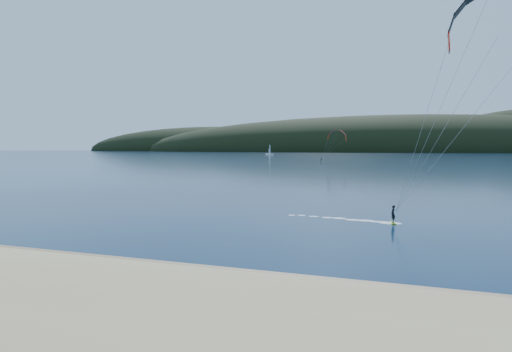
# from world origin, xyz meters

# --- Properties ---
(ground) EXTENTS (1800.00, 1800.00, 0.00)m
(ground) POSITION_xyz_m (0.00, 0.00, 0.00)
(ground) COLOR #071B3A
(ground) RESTS_ON ground
(wet_sand) EXTENTS (220.00, 2.50, 0.10)m
(wet_sand) POSITION_xyz_m (0.00, 4.50, 0.05)
(wet_sand) COLOR #917654
(wet_sand) RESTS_ON ground
(headland) EXTENTS (1200.00, 310.00, 140.00)m
(headland) POSITION_xyz_m (0.63, 745.28, 0.00)
(headland) COLOR black
(headland) RESTS_ON ground
(kitesurfer_near) EXTENTS (22.08, 7.19, 17.59)m
(kitesurfer_near) POSITION_xyz_m (18.01, 21.44, 14.51)
(kitesurfer_near) COLOR #A5DA19
(kitesurfer_near) RESTS_ON ground
(kitesurfer_far) EXTENTS (12.62, 5.34, 13.10)m
(kitesurfer_far) POSITION_xyz_m (-27.45, 196.14, 10.48)
(kitesurfer_far) COLOR #A5DA19
(kitesurfer_far) RESTS_ON ground
(sailboat) EXTENTS (7.01, 4.60, 10.15)m
(sailboat) POSITION_xyz_m (-128.66, 395.83, 0.75)
(sailboat) COLOR white
(sailboat) RESTS_ON ground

